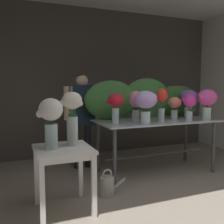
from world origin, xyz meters
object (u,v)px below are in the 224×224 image
side_table_white (63,157)px  vase_coral_peonies (175,106)px  florist (82,111)px  vase_violet_carnations (188,99)px  vase_magenta_stock (190,104)px  vase_cream_lisianthus_tall (72,114)px  vase_scarlet_roses (162,101)px  watering_can (108,186)px  vase_white_roses_tall (51,118)px  vase_fuchsia_lilies (207,100)px  display_table_glass (156,128)px  vase_lilac_snapdragons (146,102)px  vase_rosy_hydrangea (136,102)px  vase_crimson_dahlias (115,104)px

side_table_white → vase_coral_peonies: size_ratio=2.02×
florist → vase_violet_carnations: size_ratio=3.38×
vase_coral_peonies → vase_magenta_stock: bearing=-70.8°
vase_cream_lisianthus_tall → florist: bearing=69.9°
vase_scarlet_roses → vase_coral_peonies: bearing=26.2°
side_table_white → watering_can: bearing=17.8°
vase_coral_peonies → vase_white_roses_tall: (-2.09, -0.72, -0.02)m
florist → vase_scarlet_roses: (1.00, -0.85, 0.18)m
vase_coral_peonies → vase_magenta_stock: vase_magenta_stock is taller
vase_fuchsia_lilies → vase_scarlet_roses: vase_scarlet_roses is taller
florist → vase_coral_peonies: florist is taller
display_table_glass → side_table_white: 1.77m
vase_coral_peonies → vase_scarlet_roses: 0.41m
vase_fuchsia_lilies → vase_violet_carnations: bearing=103.0°
vase_lilac_snapdragons → display_table_glass: bearing=40.0°
display_table_glass → watering_can: 1.29m
vase_violet_carnations → vase_cream_lisianthus_tall: 2.29m
watering_can → vase_fuchsia_lilies: bearing=7.7°
vase_rosy_hydrangea → vase_violet_carnations: vase_violet_carnations is taller
vase_magenta_stock → vase_white_roses_tall: bearing=-168.1°
vase_crimson_dahlias → vase_lilac_snapdragons: bearing=-31.4°
florist → vase_cream_lisianthus_tall: 1.41m
vase_white_roses_tall → side_table_white: bearing=-0.2°
vase_magenta_stock → vase_violet_carnations: 0.40m
vase_crimson_dahlias → vase_cream_lisianthus_tall: 0.95m
vase_rosy_hydrangea → vase_scarlet_roses: vase_scarlet_roses is taller
vase_violet_carnations → vase_rosy_hydrangea: bearing=-175.1°
side_table_white → florist: florist is taller
vase_crimson_dahlias → vase_white_roses_tall: bearing=-148.1°
vase_magenta_stock → watering_can: (-1.46, -0.27, -0.99)m
vase_fuchsia_lilies → vase_violet_carnations: size_ratio=1.04×
vase_lilac_snapdragons → vase_rosy_hydrangea: (-0.00, 0.29, -0.02)m
vase_rosy_hydrangea → watering_can: vase_rosy_hydrangea is taller
vase_violet_carnations → vase_magenta_stock: bearing=-125.8°
vase_scarlet_roses → display_table_glass: bearing=84.3°
vase_violet_carnations → vase_cream_lisianthus_tall: bearing=-161.6°
vase_white_roses_tall → vase_cream_lisianthus_tall: (0.24, 0.06, 0.03)m
side_table_white → vase_scarlet_roses: 1.78m
florist → vase_white_roses_tall: bearing=-117.7°
vase_scarlet_roses → vase_cream_lisianthus_tall: vase_scarlet_roses is taller
side_table_white → vase_rosy_hydrangea: 1.52m
vase_coral_peonies → watering_can: bearing=-159.0°
vase_fuchsia_lilies → florist: bearing=151.6°
vase_white_roses_tall → watering_can: bearing=14.9°
florist → vase_crimson_dahlias: size_ratio=3.61×
vase_lilac_snapdragons → vase_cream_lisianthus_tall: vase_cream_lisianthus_tall is taller
display_table_glass → vase_lilac_snapdragons: 0.65m
vase_fuchsia_lilies → vase_violet_carnations: 0.36m
vase_crimson_dahlias → vase_magenta_stock: (1.17, -0.16, -0.02)m
display_table_glass → vase_coral_peonies: vase_coral_peonies is taller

